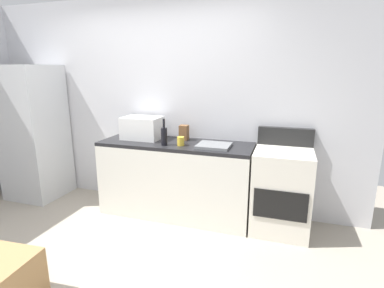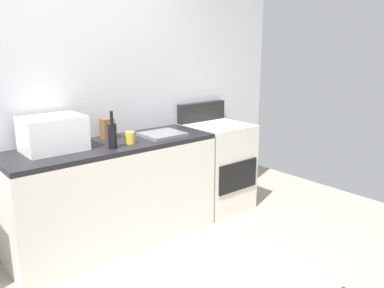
# 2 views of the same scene
# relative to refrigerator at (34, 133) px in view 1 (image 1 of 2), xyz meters

# --- Properties ---
(ground_plane) EXTENTS (6.00, 6.00, 0.00)m
(ground_plane) POSITION_rel_refrigerator_xyz_m (1.75, -1.15, -0.89)
(ground_plane) COLOR #9E9384
(wall_back) EXTENTS (5.00, 0.10, 2.60)m
(wall_back) POSITION_rel_refrigerator_xyz_m (1.75, 0.40, 0.41)
(wall_back) COLOR silver
(wall_back) RESTS_ON ground_plane
(kitchen_counter) EXTENTS (1.80, 0.60, 0.90)m
(kitchen_counter) POSITION_rel_refrigerator_xyz_m (2.05, 0.05, -0.44)
(kitchen_counter) COLOR silver
(kitchen_counter) RESTS_ON ground_plane
(refrigerator) EXTENTS (0.68, 0.66, 1.79)m
(refrigerator) POSITION_rel_refrigerator_xyz_m (0.00, 0.00, 0.00)
(refrigerator) COLOR silver
(refrigerator) RESTS_ON ground_plane
(stove_oven) EXTENTS (0.60, 0.61, 1.10)m
(stove_oven) POSITION_rel_refrigerator_xyz_m (3.27, 0.06, -0.43)
(stove_oven) COLOR silver
(stove_oven) RESTS_ON ground_plane
(microwave) EXTENTS (0.46, 0.34, 0.27)m
(microwave) POSITION_rel_refrigerator_xyz_m (1.59, 0.13, 0.14)
(microwave) COLOR white
(microwave) RESTS_ON kitchen_counter
(sink_basin) EXTENTS (0.36, 0.32, 0.03)m
(sink_basin) POSITION_rel_refrigerator_xyz_m (2.53, -0.01, 0.02)
(sink_basin) COLOR slate
(sink_basin) RESTS_ON kitchen_counter
(wine_bottle) EXTENTS (0.07, 0.07, 0.30)m
(wine_bottle) POSITION_rel_refrigerator_xyz_m (1.97, -0.11, 0.12)
(wine_bottle) COLOR black
(wine_bottle) RESTS_ON kitchen_counter
(coffee_mug) EXTENTS (0.08, 0.08, 0.10)m
(coffee_mug) POSITION_rel_refrigerator_xyz_m (2.16, -0.07, 0.06)
(coffee_mug) COLOR gold
(coffee_mug) RESTS_ON kitchen_counter
(knife_block) EXTENTS (0.10, 0.10, 0.18)m
(knife_block) POSITION_rel_refrigerator_xyz_m (2.10, 0.21, 0.10)
(knife_block) COLOR brown
(knife_block) RESTS_ON kitchen_counter
(cardboard_box_large) EXTENTS (0.46, 0.48, 0.37)m
(cardboard_box_large) POSITION_rel_refrigerator_xyz_m (1.35, -1.73, -0.71)
(cardboard_box_large) COLOR #A37A4C
(cardboard_box_large) RESTS_ON ground_plane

